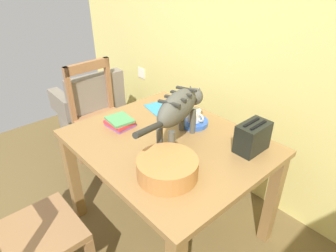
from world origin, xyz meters
TOP-DOWN VIEW (x-y plane):
  - wall_rear at (0.00, 1.75)m, footprint 4.53×0.11m
  - dining_table at (-0.07, 0.96)m, footprint 1.16×0.95m
  - cat at (-0.03, 1.00)m, footprint 0.30×0.69m
  - saucer_bowl at (-0.11, 1.21)m, footprint 0.19×0.19m
  - coffee_mug at (-0.10, 1.21)m, footprint 0.13×0.09m
  - magazine at (-0.39, 1.23)m, footprint 0.33×0.29m
  - book_stack at (-0.41, 0.83)m, footprint 0.18×0.16m
  - wicker_basket at (0.18, 0.73)m, footprint 0.31×0.31m
  - toaster at (0.32, 1.24)m, footprint 0.12×0.20m
  - wooden_chair_near at (-0.19, 0.10)m, footprint 0.42×0.42m
  - wooden_chair_far at (-1.03, 1.04)m, footprint 0.43×0.43m
  - wicker_armchair at (-1.46, 1.13)m, footprint 0.61×0.62m

SIDE VIEW (x-z plane):
  - wicker_armchair at x=-1.46m, z-range -0.12..0.66m
  - wooden_chair_near at x=-0.19m, z-range -0.01..0.93m
  - wooden_chair_far at x=-1.03m, z-range -0.01..0.93m
  - dining_table at x=-0.07m, z-range 0.28..1.01m
  - magazine at x=-0.39m, z-range 0.73..0.74m
  - saucer_bowl at x=-0.11m, z-range 0.73..0.76m
  - book_stack at x=-0.41m, z-range 0.73..0.79m
  - wicker_basket at x=0.18m, z-range 0.73..0.84m
  - coffee_mug at x=-0.10m, z-range 0.76..0.84m
  - toaster at x=0.32m, z-range 0.73..0.91m
  - cat at x=-0.03m, z-range 0.79..1.11m
  - wall_rear at x=0.00m, z-range 0.00..2.50m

